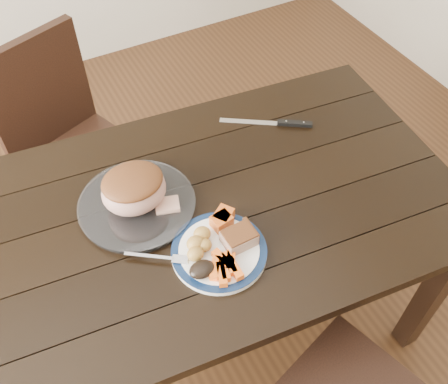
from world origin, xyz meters
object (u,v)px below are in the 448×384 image
carving_knife (283,123)px  dinner_plate (219,252)px  roast_joint (134,190)px  chair_far (68,139)px  fork (161,258)px  dining_table (198,226)px  serving_platter (137,205)px  pork_slice (239,238)px

carving_knife → dinner_plate: bearing=-107.1°
dinner_plate → roast_joint: 0.30m
chair_far → dinner_plate: bearing=82.2°
dinner_plate → fork: bearing=161.7°
chair_far → dining_table: bearing=86.4°
chair_far → carving_knife: (0.66, -0.54, 0.23)m
dining_table → serving_platter: serving_platter is taller
chair_far → pork_slice: (0.27, -0.91, 0.27)m
dining_table → pork_slice: size_ratio=19.33×
chair_far → pork_slice: size_ratio=10.70×
dinner_plate → serving_platter: (-0.14, 0.26, 0.00)m
dining_table → fork: fork is taller
dinner_plate → pork_slice: (0.06, -0.00, 0.03)m
dining_table → chair_far: (-0.23, 0.73, -0.13)m
serving_platter → roast_joint: size_ratio=1.79×
dinner_plate → carving_knife: 0.57m
pork_slice → fork: size_ratio=0.56×
serving_platter → roast_joint: 0.07m
fork → roast_joint: roast_joint is taller
dining_table → chair_far: 0.78m
chair_far → serving_platter: (0.08, -0.65, 0.23)m
roast_joint → pork_slice: bearing=-53.3°
roast_joint → carving_knife: size_ratio=0.68×
dinner_plate → fork: fork is taller
dining_table → dinner_plate: dinner_plate is taller
serving_platter → carving_knife: serving_platter is taller
chair_far → fork: (0.07, -0.86, 0.25)m
dining_table → roast_joint: 0.25m
dinner_plate → carving_knife: (0.44, 0.37, -0.00)m
dining_table → dinner_plate: size_ratio=6.34×
dining_table → serving_platter: (-0.16, 0.09, 0.10)m
chair_far → serving_platter: bearing=75.6°
chair_far → fork: chair_far is taller
pork_slice → fork: bearing=165.4°
dining_table → pork_slice: 0.23m
roast_joint → carving_knife: roast_joint is taller
chair_far → carving_knife: size_ratio=3.33×
chair_far → roast_joint: size_ratio=4.93×
serving_platter → carving_knife: bearing=10.4°
dinner_plate → roast_joint: bearing=118.1°
dinner_plate → chair_far: bearing=103.4°
carving_knife → pork_slice: bearing=-102.6°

